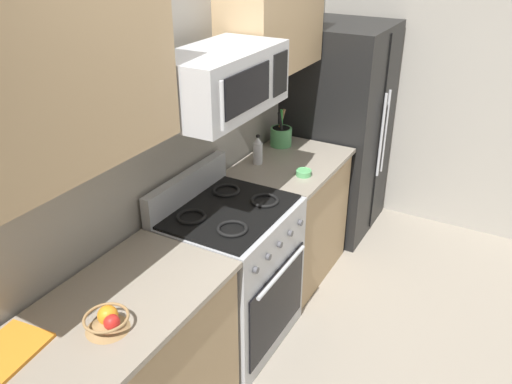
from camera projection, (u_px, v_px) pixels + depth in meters
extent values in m
plane|color=gray|center=(334.00, 374.00, 3.10)|extent=(16.00, 16.00, 0.00)
cube|color=#9E998E|center=(170.00, 136.00, 2.98)|extent=(8.00, 0.10, 2.60)
cube|color=gray|center=(104.00, 317.00, 2.21)|extent=(1.24, 0.64, 0.03)
cube|color=#B2B5BA|center=(231.00, 277.00, 3.20)|extent=(0.76, 0.64, 0.91)
cube|color=black|center=(277.00, 305.00, 3.10)|extent=(0.67, 0.01, 0.51)
cylinder|color=#B2B5BA|center=(282.00, 271.00, 2.97)|extent=(0.57, 0.02, 0.02)
cube|color=black|center=(229.00, 211.00, 2.99)|extent=(0.73, 0.57, 0.02)
cube|color=#B2B5BA|center=(187.00, 187.00, 3.07)|extent=(0.76, 0.06, 0.18)
torus|color=black|center=(232.00, 229.00, 2.78)|extent=(0.17, 0.17, 0.02)
torus|color=black|center=(265.00, 200.00, 3.06)|extent=(0.17, 0.17, 0.02)
torus|color=black|center=(191.00, 217.00, 2.90)|extent=(0.17, 0.17, 0.02)
torus|color=black|center=(226.00, 190.00, 3.18)|extent=(0.17, 0.17, 0.02)
cylinder|color=#4C4C51|center=(256.00, 270.00, 2.69)|extent=(0.04, 0.02, 0.04)
cylinder|color=#4C4C51|center=(269.00, 257.00, 2.80)|extent=(0.04, 0.02, 0.04)
cylinder|color=#4C4C51|center=(280.00, 245.00, 2.90)|extent=(0.04, 0.02, 0.04)
cylinder|color=#4C4C51|center=(291.00, 233.00, 3.01)|extent=(0.04, 0.02, 0.04)
cylinder|color=#4C4C51|center=(301.00, 223.00, 3.12)|extent=(0.04, 0.02, 0.04)
cube|color=tan|center=(289.00, 219.00, 3.85)|extent=(0.83, 0.60, 0.88)
cube|color=gray|center=(291.00, 163.00, 3.64)|extent=(0.87, 0.64, 0.03)
cube|color=black|center=(337.00, 131.00, 4.31)|extent=(0.80, 0.71, 1.71)
cube|color=black|center=(380.00, 138.00, 4.16)|extent=(0.01, 0.01, 1.63)
cylinder|color=#B2B5BA|center=(382.00, 136.00, 4.09)|extent=(0.02, 0.02, 0.69)
cylinder|color=#B2B5BA|center=(385.00, 132.00, 4.17)|extent=(0.02, 0.02, 0.69)
cube|color=#9E998E|center=(445.00, 74.00, 4.20)|extent=(0.10, 8.00, 2.60)
cube|color=#B2B5BA|center=(220.00, 81.00, 2.66)|extent=(0.77, 0.40, 0.32)
cube|color=black|center=(248.00, 90.00, 2.52)|extent=(0.42, 0.01, 0.20)
cube|color=black|center=(280.00, 74.00, 2.79)|extent=(0.15, 0.01, 0.23)
cylinder|color=#B2B5BA|center=(222.00, 106.00, 2.29)|extent=(0.02, 0.02, 0.23)
cube|color=tan|center=(29.00, 80.00, 1.83)|extent=(1.23, 0.34, 0.73)
cube|color=tan|center=(272.00, 11.00, 3.26)|extent=(0.86, 0.34, 0.73)
cylinder|color=#59AD66|center=(281.00, 137.00, 3.86)|extent=(0.16, 0.16, 0.14)
cylinder|color=black|center=(281.00, 135.00, 3.85)|extent=(0.13, 0.13, 0.12)
cylinder|color=orange|center=(280.00, 126.00, 3.85)|extent=(0.06, 0.06, 0.23)
cylinder|color=green|center=(282.00, 126.00, 3.82)|extent=(0.04, 0.03, 0.25)
cylinder|color=olive|center=(280.00, 125.00, 3.84)|extent=(0.06, 0.06, 0.24)
cylinder|color=black|center=(282.00, 128.00, 3.78)|extent=(0.04, 0.06, 0.24)
cone|color=#9E7A4C|center=(107.00, 323.00, 2.11)|extent=(0.18, 0.18, 0.06)
torus|color=#9E7A4C|center=(106.00, 318.00, 2.10)|extent=(0.19, 0.19, 0.01)
sphere|color=red|center=(112.00, 322.00, 2.08)|extent=(0.07, 0.07, 0.07)
sphere|color=orange|center=(108.00, 315.00, 2.12)|extent=(0.08, 0.08, 0.08)
cube|color=orange|center=(8.00, 351.00, 2.01)|extent=(0.31, 0.25, 0.02)
cylinder|color=silver|center=(258.00, 153.00, 3.56)|extent=(0.06, 0.06, 0.15)
cone|color=silver|center=(258.00, 140.00, 3.52)|extent=(0.06, 0.06, 0.04)
cylinder|color=black|center=(258.00, 136.00, 3.50)|extent=(0.03, 0.03, 0.01)
cylinder|color=#59AD66|center=(304.00, 173.00, 3.42)|extent=(0.10, 0.10, 0.04)
torus|color=#59AD66|center=(304.00, 171.00, 3.41)|extent=(0.10, 0.10, 0.01)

